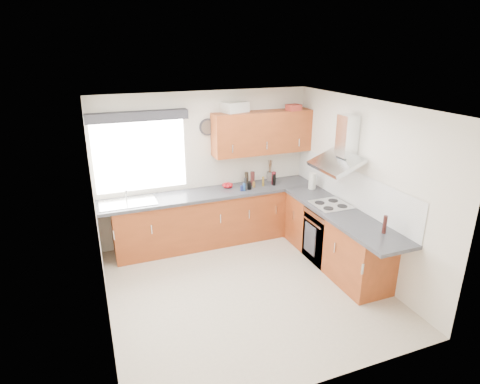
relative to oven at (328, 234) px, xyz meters
name	(u,v)px	position (x,y,z in m)	size (l,w,h in m)	color
ground_plane	(245,288)	(-1.50, -0.30, -0.42)	(3.60, 3.60, 0.00)	beige
ceiling	(246,106)	(-1.50, -0.30, 2.08)	(3.60, 3.60, 0.02)	white
wall_back	(206,167)	(-1.50, 1.50, 0.82)	(3.60, 0.02, 2.50)	silver
wall_front	(322,276)	(-1.50, -2.10, 0.82)	(3.60, 0.02, 2.50)	silver
wall_left	(98,227)	(-3.30, -0.30, 0.82)	(0.02, 3.60, 2.50)	silver
wall_right	(362,188)	(0.30, -0.30, 0.82)	(0.02, 3.60, 2.50)	silver
window	(140,156)	(-2.55, 1.49, 1.12)	(1.40, 0.02, 1.10)	silver
window_blind	(138,116)	(-2.55, 1.40, 1.76)	(1.50, 0.18, 0.14)	#2A292F
splashback	(349,186)	(0.29, 0.00, 0.75)	(0.01, 3.00, 0.54)	white
base_cab_back	(206,220)	(-1.60, 1.21, 0.01)	(3.00, 0.58, 0.86)	brown
base_cab_corner	(291,207)	(0.00, 1.20, 0.01)	(0.60, 0.60, 0.86)	brown
base_cab_right	(334,238)	(0.01, -0.15, 0.01)	(0.58, 2.10, 0.86)	brown
worktop_back	(211,193)	(-1.50, 1.20, 0.46)	(3.60, 0.62, 0.05)	#333439
worktop_right	(342,214)	(0.00, -0.30, 0.46)	(0.62, 2.42, 0.05)	#333439
sink	(128,200)	(-2.83, 1.20, 0.52)	(0.84, 0.46, 0.10)	silver
oven	(328,234)	(0.00, 0.00, 0.00)	(0.56, 0.58, 0.85)	black
hob_plate	(331,205)	(0.00, 0.00, 0.49)	(0.52, 0.52, 0.01)	silver
extractor_hood	(341,149)	(0.10, 0.00, 1.34)	(0.52, 0.78, 0.66)	silver
upper_cabinets	(262,132)	(-0.55, 1.32, 1.38)	(1.70, 0.35, 0.70)	brown
washing_machine	(152,229)	(-2.50, 1.22, -0.01)	(0.56, 0.54, 0.82)	silver
wall_clock	(208,127)	(-1.45, 1.46, 1.50)	(0.27, 0.27, 0.04)	#2A292F
casserole	(235,107)	(-1.00, 1.42, 1.81)	(0.40, 0.29, 0.17)	silver
storage_box	(294,107)	(-0.04, 1.22, 1.77)	(0.22, 0.18, 0.10)	#9C3023
utensil_pot	(270,176)	(-0.35, 1.40, 0.56)	(0.11, 0.11, 0.15)	slate
kitchen_roll	(312,181)	(0.12, 0.75, 0.62)	(0.12, 0.12, 0.27)	silver
tomato_cluster	(228,185)	(-1.17, 1.33, 0.52)	(0.16, 0.16, 0.07)	#AF0F18
jar_0	(244,187)	(-0.97, 1.07, 0.55)	(0.05, 0.05, 0.13)	navy
jar_1	(242,188)	(-1.02, 1.07, 0.53)	(0.05, 0.05, 0.09)	#171F4F
jar_2	(247,178)	(-0.81, 1.37, 0.59)	(0.06, 0.06, 0.21)	black
jar_3	(245,184)	(-0.95, 1.07, 0.59)	(0.04, 0.04, 0.22)	black
jar_4	(249,186)	(-0.87, 1.10, 0.54)	(0.07, 0.07, 0.11)	black
jar_5	(274,178)	(-0.38, 1.18, 0.60)	(0.07, 0.07, 0.22)	maroon
jar_6	(254,185)	(-0.76, 1.17, 0.53)	(0.05, 0.05, 0.09)	brown
jar_7	(252,181)	(-0.71, 1.36, 0.53)	(0.07, 0.07, 0.10)	#1E4F1C
jar_8	(263,181)	(-0.59, 1.16, 0.57)	(0.04, 0.04, 0.17)	brown
jar_9	(274,180)	(-0.39, 1.14, 0.58)	(0.06, 0.06, 0.20)	black
jar_10	(253,178)	(-0.74, 1.28, 0.60)	(0.07, 0.07, 0.24)	#3E1716
bottle_0	(385,225)	(0.10, -1.06, 0.61)	(0.05, 0.05, 0.24)	#3C1815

